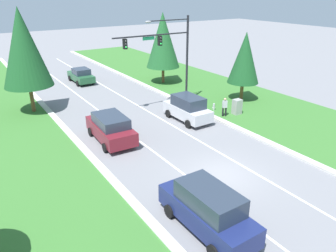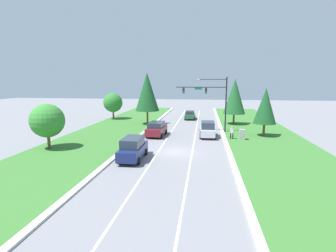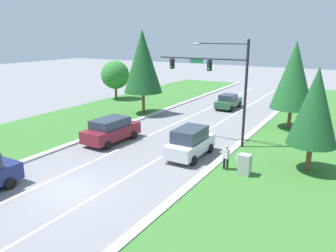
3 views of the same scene
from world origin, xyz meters
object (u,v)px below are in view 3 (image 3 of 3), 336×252
Objects in this scene: pedestrian at (226,157)px; fire_hydrant at (238,158)px; conifer_near_right_tree at (294,75)px; burgundy_suv at (111,130)px; utility_cabinet at (245,165)px; silver_suv at (190,142)px; forest_sedan at (228,101)px; conifer_far_right_tree at (315,107)px; conifer_mid_left_tree at (143,62)px; traffic_signal_mast at (219,76)px; oak_near_left_tree at (115,75)px.

pedestrian is 1.77m from fire_hydrant.
conifer_near_right_tree reaches higher than pedestrian.
utility_cabinet is (11.24, -1.07, -0.31)m from burgundy_suv.
utility_cabinet is at bearing -17.03° from silver_suv.
forest_sedan is 0.69× the size of conifer_far_right_tree.
burgundy_suv reaches higher than forest_sedan.
conifer_mid_left_tree is at bearing 112.26° from burgundy_suv.
traffic_signal_mast is 1.59× the size of burgundy_suv.
conifer_far_right_tree is (10.79, -14.93, 3.31)m from forest_sedan.
burgundy_suv is at bearing -70.49° from conifer_mid_left_tree.
traffic_signal_mast reaches higher than pedestrian.
silver_suv is at bearing -170.75° from fire_hydrant.
utility_cabinet is at bearing -35.44° from conifer_mid_left_tree.
conifer_near_right_tree is 14.89m from conifer_mid_left_tree.
forest_sedan is 0.88× the size of oak_near_left_tree.
conifer_near_right_tree is (1.49, 12.03, 3.93)m from pedestrian.
conifer_far_right_tree is 19.36m from conifer_mid_left_tree.
utility_cabinet is 0.18× the size of conifer_near_right_tree.
burgundy_suv is at bearing -135.79° from conifer_near_right_tree.
burgundy_suv is 7.17× the size of fire_hydrant.
oak_near_left_tree is 9.69m from conifer_mid_left_tree.
conifer_far_right_tree is (7.53, 1.39, 3.09)m from silver_suv.
silver_suv is at bearing -0.16° from pedestrian.
pedestrian is at bearing -69.97° from forest_sedan.
traffic_signal_mast reaches higher than conifer_near_right_tree.
conifer_far_right_tree is (4.22, 0.85, 3.80)m from fire_hydrant.
traffic_signal_mast is 4.72× the size of pedestrian.
forest_sedan is at bearing 112.62° from fire_hydrant.
utility_cabinet is at bearing -34.42° from oak_near_left_tree.
conifer_mid_left_tree is at bearing 153.41° from traffic_signal_mast.
burgundy_suv is 0.64× the size of conifer_near_right_tree.
fire_hydrant is (2.81, -3.14, -4.95)m from traffic_signal_mast.
conifer_far_right_tree is (2.98, -9.54, -0.72)m from conifer_near_right_tree.
utility_cabinet is at bearing -61.08° from fire_hydrant.
conifer_mid_left_tree reaches higher than conifer_near_right_tree.
burgundy_suv reaches higher than utility_cabinet.
pedestrian is at bearing -20.24° from silver_suv.
oak_near_left_tree reaches higher than utility_cabinet.
silver_suv reaches higher than forest_sedan.
pedestrian is 2.41× the size of fire_hydrant.
oak_near_left_tree is at bearing 150.81° from traffic_signal_mast.
burgundy_suv is 0.57× the size of conifer_mid_left_tree.
traffic_signal_mast is 0.90× the size of conifer_mid_left_tree.
oak_near_left_tree is at bearing 145.58° from utility_cabinet.
conifer_near_right_tree is 10.02m from conifer_far_right_tree.
conifer_mid_left_tree reaches higher than traffic_signal_mast.
burgundy_suv is 10.87m from conifer_mid_left_tree.
silver_suv is at bearing -97.82° from traffic_signal_mast.
burgundy_suv is 18.33m from oak_near_left_tree.
burgundy_suv is 1.11× the size of silver_suv.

